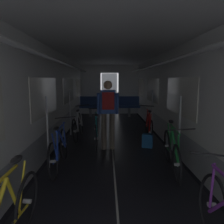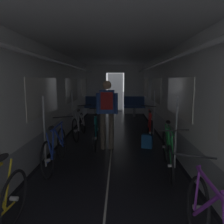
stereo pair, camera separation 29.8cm
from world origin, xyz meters
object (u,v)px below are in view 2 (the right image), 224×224
Objects in this scene: backpack_on_floor at (147,141)px; bench_seat_far_left at (95,105)px; bicycle_green at (168,152)px; bicycle_teal_in_aisle at (96,131)px; bench_seat_far_right at (134,105)px; bicycle_blue at (56,148)px; person_cyclist_aisle at (107,109)px; bicycle_silver at (79,125)px; bicycle_red at (150,127)px.

bench_seat_far_left is at bearing 110.99° from backpack_on_floor.
bicycle_teal_in_aisle is (-1.49, 1.61, 0.00)m from bicycle_green.
bicycle_green is (1.98, -6.18, -0.18)m from bench_seat_far_left.
bench_seat_far_right is 0.58× the size of bicycle_blue.
person_cyclist_aisle is 1.32m from backpack_on_floor.
bench_seat_far_right is 0.58× the size of bicycle_teal_in_aisle.
bicycle_teal_in_aisle is 4.97× the size of backpack_on_floor.
bicycle_silver is 1.51m from person_cyclist_aisle.
bicycle_red is at bearing 35.95° from person_cyclist_aisle.
bench_seat_far_left is 6.49m from bicycle_green.
bicycle_teal_in_aisle is at bearing -158.54° from bicycle_red.
bench_seat_far_right reaches higher than bicycle_green.
person_cyclist_aisle reaches higher than bicycle_red.
person_cyclist_aisle is at bearing -50.46° from bicycle_silver.
bicycle_red is at bearing -87.61° from bench_seat_far_right.
bench_seat_far_left is at bearing 116.23° from bicycle_red.
bicycle_red is 2.19m from bicycle_green.
bench_seat_far_left reaches higher than backpack_on_floor.
bicycle_green is at bearing -49.36° from bicycle_silver.
bicycle_silver is 1.00× the size of bicycle_blue.
backpack_on_floor is at bearing -5.42° from bicycle_teal_in_aisle.
bench_seat_far_left is 0.58× the size of bicycle_blue.
bicycle_silver is at bearing 129.54° from person_cyclist_aisle.
person_cyclist_aisle is at bearing 51.17° from bicycle_blue.
person_cyclist_aisle is at bearing -101.74° from bench_seat_far_right.
bench_seat_far_left reaches higher than bicycle_green.
bicycle_blue is at bearing -146.00° from backpack_on_floor.
bicycle_green reaches higher than bicycle_red.
bicycle_red is (1.97, -3.99, -0.18)m from bench_seat_far_left.
bicycle_silver is at bearing 125.66° from bicycle_teal_in_aisle.
bicycle_green reaches higher than bicycle_teal_in_aisle.
bench_seat_far_left is 0.58× the size of person_cyclist_aisle.
bicycle_green is at bearing -48.51° from person_cyclist_aisle.
bicycle_red reaches higher than backpack_on_floor.
bicycle_red is 1.00× the size of person_cyclist_aisle.
bicycle_silver is 2.10m from backpack_on_floor.
bench_seat_far_left is at bearing 99.32° from person_cyclist_aisle.
bicycle_red is (2.04, -0.21, 0.00)m from bicycle_silver.
bicycle_silver is at bearing 130.64° from bicycle_green.
bench_seat_far_right is 6.19m from bicycle_green.
bench_seat_far_left is at bearing 96.09° from bicycle_teal_in_aisle.
backpack_on_floor is (-0.16, -0.71, -0.21)m from bicycle_red.
bicycle_red is 4.97× the size of backpack_on_floor.
bicycle_red is at bearing 76.96° from backpack_on_floor.
person_cyclist_aisle is 1.00× the size of bicycle_teal_in_aisle.
bench_seat_far_right is (1.80, 0.00, 0.00)m from bench_seat_far_left.
bench_seat_far_right reaches higher than bicycle_teal_in_aisle.
bicycle_silver is at bearing 154.10° from backpack_on_floor.
bench_seat_far_left is 0.58× the size of bicycle_green.
bicycle_teal_in_aisle is at bearing 138.81° from person_cyclist_aisle.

